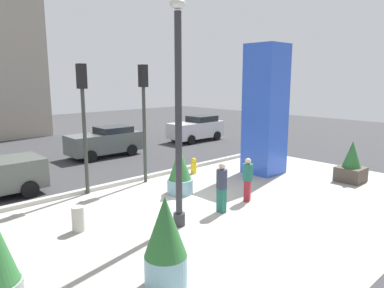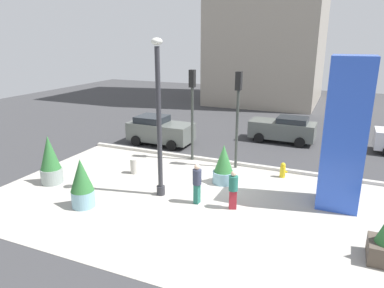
% 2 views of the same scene
% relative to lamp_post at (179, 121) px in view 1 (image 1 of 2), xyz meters
% --- Properties ---
extents(ground_plane, '(60.00, 60.00, 0.00)m').
position_rel_lamp_post_xyz_m(ground_plane, '(1.95, 5.76, -3.17)').
color(ground_plane, '#38383A').
extents(plaza_pavement, '(18.00, 10.00, 0.02)m').
position_rel_lamp_post_xyz_m(plaza_pavement, '(1.95, -0.24, -3.17)').
color(plaza_pavement, '#ADA89E').
rests_on(plaza_pavement, ground_plane).
extents(curb_strip, '(18.00, 0.24, 0.16)m').
position_rel_lamp_post_xyz_m(curb_strip, '(1.95, 4.88, -3.09)').
color(curb_strip, '#B7B2A8').
rests_on(curb_strip, ground_plane).
extents(lamp_post, '(0.44, 0.44, 6.50)m').
position_rel_lamp_post_xyz_m(lamp_post, '(0.00, 0.00, 0.00)').
color(lamp_post, '#2D2D33').
rests_on(lamp_post, ground_plane).
extents(art_pillar_blue, '(1.54, 1.54, 5.90)m').
position_rel_lamp_post_xyz_m(art_pillar_blue, '(6.97, 1.96, -0.22)').
color(art_pillar_blue, blue).
rests_on(art_pillar_blue, ground_plane).
extents(potted_plant_mid_plaza, '(0.99, 0.99, 1.85)m').
position_rel_lamp_post_xyz_m(potted_plant_mid_plaza, '(2.05, 2.30, -2.31)').
color(potted_plant_mid_plaza, '#7AA8B7').
rests_on(potted_plant_mid_plaza, ground_plane).
extents(potted_plant_curbside, '(0.91, 0.91, 2.01)m').
position_rel_lamp_post_xyz_m(potted_plant_curbside, '(-2.31, -2.21, -2.17)').
color(potted_plant_curbside, '#7AA8B7').
rests_on(potted_plant_curbside, ground_plane).
extents(potted_plant_near_right, '(1.07, 1.07, 1.77)m').
position_rel_lamp_post_xyz_m(potted_plant_near_right, '(8.49, -1.49, -2.42)').
color(potted_plant_near_right, '#4C4238').
rests_on(potted_plant_near_right, ground_plane).
extents(fire_hydrant, '(0.36, 0.26, 0.75)m').
position_rel_lamp_post_xyz_m(fire_hydrant, '(4.47, 4.09, -2.80)').
color(fire_hydrant, gold).
rests_on(fire_hydrant, ground_plane).
extents(concrete_bollard, '(0.36, 0.36, 0.75)m').
position_rel_lamp_post_xyz_m(concrete_bollard, '(-2.40, 1.69, -2.79)').
color(concrete_bollard, '#B2ADA3').
rests_on(concrete_bollard, ground_plane).
extents(traffic_light_corner, '(0.28, 0.42, 4.93)m').
position_rel_lamp_post_xyz_m(traffic_light_corner, '(2.00, 4.48, 0.14)').
color(traffic_light_corner, '#333833').
rests_on(traffic_light_corner, ground_plane).
extents(traffic_light_far_side, '(0.28, 0.42, 4.91)m').
position_rel_lamp_post_xyz_m(traffic_light_far_side, '(-0.56, 4.72, 0.11)').
color(traffic_light_far_side, '#333833').
rests_on(traffic_light_far_side, ground_plane).
extents(car_passing_lane, '(4.13, 2.01, 1.66)m').
position_rel_lamp_post_xyz_m(car_passing_lane, '(3.41, 10.30, -2.32)').
color(car_passing_lane, '#565B56').
rests_on(car_passing_lane, ground_plane).
extents(car_far_lane, '(4.11, 1.98, 1.75)m').
position_rel_lamp_post_xyz_m(car_far_lane, '(10.81, 10.49, -2.29)').
color(car_far_lane, silver).
rests_on(car_far_lane, ground_plane).
extents(pedestrian_by_curb, '(0.48, 0.48, 1.60)m').
position_rel_lamp_post_xyz_m(pedestrian_by_curb, '(3.22, -0.04, -2.28)').
color(pedestrian_by_curb, maroon).
rests_on(pedestrian_by_curb, ground_plane).
extents(pedestrian_crossing, '(0.38, 0.38, 1.69)m').
position_rel_lamp_post_xyz_m(pedestrian_crossing, '(1.74, -0.13, -2.23)').
color(pedestrian_crossing, '#236656').
rests_on(pedestrian_crossing, ground_plane).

